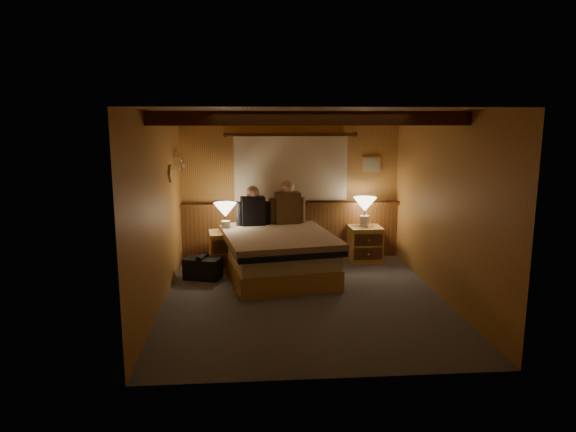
{
  "coord_description": "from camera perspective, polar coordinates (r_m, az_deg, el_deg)",
  "views": [
    {
      "loc": [
        -0.71,
        -6.32,
        2.31
      ],
      "look_at": [
        -0.18,
        0.4,
        1.02
      ],
      "focal_mm": 32.0,
      "sensor_mm": 36.0,
      "label": 1
    }
  ],
  "objects": [
    {
      "name": "lamp_left",
      "position": [
        7.88,
        -6.99,
        0.48
      ],
      "size": [
        0.35,
        0.35,
        0.45
      ],
      "color": "silver",
      "rests_on": "nightstand_left"
    },
    {
      "name": "wall_front",
      "position": [
        4.42,
        4.83,
        -3.74
      ],
      "size": [
        3.6,
        0.0,
        3.6
      ],
      "primitive_type": "plane",
      "rotation": [
        -1.57,
        0.0,
        0.0
      ],
      "color": "#C38746",
      "rests_on": "floor"
    },
    {
      "name": "wall_back",
      "position": [
        8.53,
        0.28,
        3.33
      ],
      "size": [
        3.6,
        0.0,
        3.6
      ],
      "primitive_type": "plane",
      "rotation": [
        1.57,
        0.0,
        0.0
      ],
      "color": "#C38746",
      "rests_on": "floor"
    },
    {
      "name": "person_left",
      "position": [
        8.04,
        -3.92,
        0.78
      ],
      "size": [
        0.53,
        0.26,
        0.65
      ],
      "rotation": [
        0.0,
        0.0,
        0.15
      ],
      "color": "black",
      "rests_on": "bed"
    },
    {
      "name": "nightstand_right",
      "position": [
        8.53,
        8.55,
        -3.05
      ],
      "size": [
        0.53,
        0.48,
        0.57
      ],
      "rotation": [
        0.0,
        0.0,
        0.03
      ],
      "color": "tan",
      "rests_on": "floor"
    },
    {
      "name": "curtain_window",
      "position": [
        8.42,
        0.32,
        5.44
      ],
      "size": [
        2.18,
        0.09,
        1.11
      ],
      "color": "#462211",
      "rests_on": "wall_back"
    },
    {
      "name": "wall_left",
      "position": [
        6.51,
        -14.11,
        0.68
      ],
      "size": [
        0.0,
        4.2,
        4.2
      ],
      "primitive_type": "plane",
      "rotation": [
        1.57,
        0.0,
        1.57
      ],
      "color": "#C38746",
      "rests_on": "floor"
    },
    {
      "name": "framed_print",
      "position": [
        8.68,
        9.25,
        5.65
      ],
      "size": [
        0.3,
        0.04,
        0.25
      ],
      "color": "tan",
      "rests_on": "wall_back"
    },
    {
      "name": "duffel_bag",
      "position": [
        7.63,
        -9.46,
        -5.71
      ],
      "size": [
        0.58,
        0.45,
        0.37
      ],
      "rotation": [
        0.0,
        0.0,
        -0.31
      ],
      "color": "black",
      "rests_on": "floor"
    },
    {
      "name": "lamp_right",
      "position": [
        8.4,
        8.54,
        1.08
      ],
      "size": [
        0.37,
        0.37,
        0.49
      ],
      "color": "silver",
      "rests_on": "nightstand_right"
    },
    {
      "name": "wall_right",
      "position": [
        6.89,
        16.88,
        1.08
      ],
      "size": [
        0.0,
        4.2,
        4.2
      ],
      "primitive_type": "plane",
      "rotation": [
        1.57,
        0.0,
        -1.57
      ],
      "color": "#C38746",
      "rests_on": "floor"
    },
    {
      "name": "wainscot",
      "position": [
        8.59,
        0.31,
        -1.46
      ],
      "size": [
        3.6,
        0.23,
        0.94
      ],
      "color": "brown",
      "rests_on": "wall_back"
    },
    {
      "name": "floor",
      "position": [
        6.77,
        1.77,
        -9.14
      ],
      "size": [
        4.2,
        4.2,
        0.0
      ],
      "primitive_type": "plane",
      "color": "#4C505B",
      "rests_on": "ground"
    },
    {
      "name": "person_right",
      "position": [
        8.16,
        -0.08,
        1.16
      ],
      "size": [
        0.58,
        0.27,
        0.71
      ],
      "rotation": [
        0.0,
        0.0,
        0.11
      ],
      "color": "#4F381F",
      "rests_on": "bed"
    },
    {
      "name": "ceiling_beams",
      "position": [
        6.51,
        1.74,
        10.81
      ],
      "size": [
        3.6,
        1.65,
        0.16
      ],
      "color": "#462211",
      "rests_on": "ceiling"
    },
    {
      "name": "nightstand_left",
      "position": [
        8.03,
        -6.76,
        -3.79
      ],
      "size": [
        0.59,
        0.55,
        0.59
      ],
      "rotation": [
        0.0,
        0.0,
        0.13
      ],
      "color": "tan",
      "rests_on": "floor"
    },
    {
      "name": "coat_rail",
      "position": [
        7.99,
        -11.85,
        5.98
      ],
      "size": [
        0.05,
        0.55,
        0.24
      ],
      "color": "silver",
      "rests_on": "wall_left"
    },
    {
      "name": "bed",
      "position": [
        7.6,
        -1.16,
        -4.2
      ],
      "size": [
        1.78,
        2.15,
        0.66
      ],
      "rotation": [
        0.0,
        0.0,
        0.17
      ],
      "color": "tan",
      "rests_on": "floor"
    },
    {
      "name": "ceiling",
      "position": [
        6.36,
        1.9,
        11.62
      ],
      "size": [
        4.2,
        4.2,
        0.0
      ],
      "primitive_type": "plane",
      "rotation": [
        3.14,
        0.0,
        0.0
      ],
      "color": "tan",
      "rests_on": "wall_back"
    }
  ]
}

